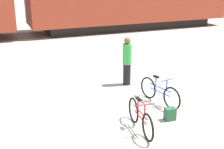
% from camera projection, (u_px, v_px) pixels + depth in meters
% --- Properties ---
extents(ground_plane, '(80.00, 80.00, 0.00)m').
position_uv_depth(ground_plane, '(80.00, 129.00, 7.71)').
color(ground_plane, '#A8A399').
extents(rail_near, '(38.81, 0.07, 0.01)m').
position_uv_depth(rail_near, '(24.00, 38.00, 17.79)').
color(rail_near, '#4C4238').
rests_on(rail_near, ground_plane).
extents(rail_far, '(38.81, 0.07, 0.01)m').
position_uv_depth(rail_far, '(21.00, 34.00, 19.05)').
color(rail_far, '#4C4238').
rests_on(rail_far, ground_plane).
extents(bicycle_maroon, '(0.46, 1.62, 0.83)m').
position_uv_depth(bicycle_maroon, '(140.00, 118.00, 7.55)').
color(bicycle_maroon, black).
rests_on(bicycle_maroon, ground_plane).
extents(bicycle_blue, '(0.49, 1.65, 0.84)m').
position_uv_depth(bicycle_blue, '(160.00, 92.00, 9.08)').
color(bicycle_blue, black).
rests_on(bicycle_blue, ground_plane).
extents(person_in_green, '(0.30, 0.30, 1.64)m').
position_uv_depth(person_in_green, '(127.00, 61.00, 10.46)').
color(person_in_green, black).
rests_on(person_in_green, ground_plane).
extents(backpack, '(0.28, 0.20, 0.34)m').
position_uv_depth(backpack, '(170.00, 114.00, 8.15)').
color(backpack, '#235633').
rests_on(backpack, ground_plane).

